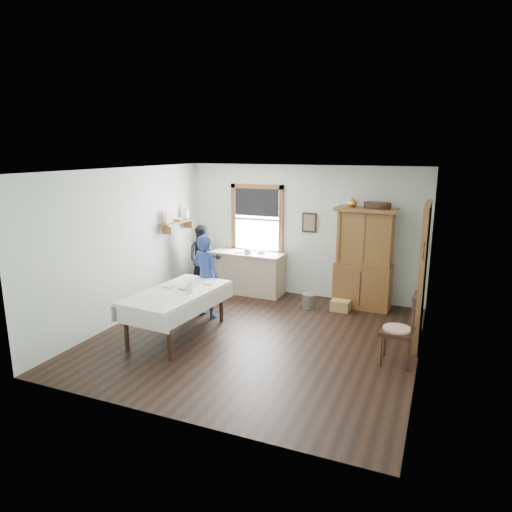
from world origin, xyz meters
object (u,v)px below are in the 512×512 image
at_px(work_counter, 248,273).
at_px(figure_dark, 204,262).
at_px(china_hutch, 364,259).
at_px(woman_blue, 206,279).
at_px(wicker_basket, 340,306).
at_px(pail, 309,301).
at_px(dining_table, 177,313).
at_px(spindle_chair, 398,328).

height_order(work_counter, figure_dark, figure_dark).
bearing_deg(china_hutch, woman_blue, -144.88).
bearing_deg(wicker_basket, pail, -175.12).
xyz_separation_m(china_hutch, woman_blue, (-2.54, -1.62, -0.26)).
relative_size(china_hutch, wicker_basket, 5.49).
bearing_deg(work_counter, figure_dark, -151.09).
bearing_deg(dining_table, spindle_chair, 5.35).
height_order(dining_table, woman_blue, woman_blue).
bearing_deg(pail, china_hutch, 24.89).
relative_size(spindle_chair, pail, 4.02).
height_order(spindle_chair, woman_blue, woman_blue).
bearing_deg(woman_blue, figure_dark, -46.83).
distance_m(spindle_chair, figure_dark, 4.49).
height_order(work_counter, pail, work_counter).
relative_size(wicker_basket, figure_dark, 0.26).
relative_size(dining_table, woman_blue, 1.34).
xyz_separation_m(china_hutch, dining_table, (-2.56, -2.57, -0.59)).
xyz_separation_m(spindle_chair, woman_blue, (-3.42, 0.63, 0.18)).
xyz_separation_m(china_hutch, figure_dark, (-3.23, -0.44, -0.28)).
relative_size(dining_table, pail, 7.12).
bearing_deg(dining_table, wicker_basket, 44.41).
bearing_deg(figure_dark, wicker_basket, -29.09).
bearing_deg(figure_dark, spindle_chair, -53.97).
xyz_separation_m(work_counter, figure_dark, (-0.82, -0.42, 0.24)).
distance_m(work_counter, pail, 1.56).
relative_size(work_counter, wicker_basket, 4.38).
relative_size(woman_blue, figure_dark, 1.04).
distance_m(work_counter, china_hutch, 2.47).
distance_m(china_hutch, pail, 1.33).
bearing_deg(pail, wicker_basket, 4.88).
relative_size(spindle_chair, figure_dark, 0.78).
height_order(pail, figure_dark, figure_dark).
distance_m(work_counter, woman_blue, 1.63).
xyz_separation_m(dining_table, woman_blue, (0.02, 0.95, 0.33)).
bearing_deg(spindle_chair, wicker_basket, 126.98).
bearing_deg(figure_dark, china_hutch, -22.41).
distance_m(dining_table, figure_dark, 2.25).
relative_size(china_hutch, dining_table, 1.02).
bearing_deg(work_counter, china_hutch, 2.06).
distance_m(china_hutch, spindle_chair, 2.45).
bearing_deg(woman_blue, wicker_basket, -137.96).
relative_size(work_counter, woman_blue, 1.09).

